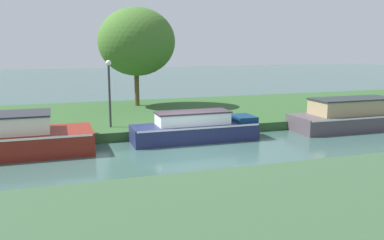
% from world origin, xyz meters
% --- Properties ---
extents(ground_plane, '(120.00, 120.00, 0.00)m').
position_xyz_m(ground_plane, '(0.00, 0.00, 0.00)').
color(ground_plane, '#375651').
extents(riverbank_far, '(72.00, 10.00, 0.40)m').
position_xyz_m(riverbank_far, '(0.00, 7.00, 0.20)').
color(riverbank_far, '#2E5429').
rests_on(riverbank_far, ground_plane).
extents(slate_narrowboat, '(6.01, 2.06, 1.49)m').
position_xyz_m(slate_narrowboat, '(8.63, 1.20, 0.63)').
color(slate_narrowboat, '#50444B').
rests_on(slate_narrowboat, ground_plane).
extents(navy_cruiser, '(5.27, 1.51, 1.26)m').
position_xyz_m(navy_cruiser, '(0.72, 1.20, 0.54)').
color(navy_cruiser, navy).
rests_on(navy_cruiser, ground_plane).
extents(willow_tree_left, '(4.44, 4.19, 5.71)m').
position_xyz_m(willow_tree_left, '(-0.14, 9.17, 4.15)').
color(willow_tree_left, brown).
rests_on(willow_tree_left, riverbank_far).
extents(lamp_post, '(0.24, 0.24, 2.92)m').
position_xyz_m(lamp_post, '(-2.52, 3.31, 2.24)').
color(lamp_post, '#333338').
rests_on(lamp_post, riverbank_far).
extents(mooring_post_near, '(0.13, 0.13, 0.84)m').
position_xyz_m(mooring_post_near, '(7.75, 2.40, 0.82)').
color(mooring_post_near, brown).
rests_on(mooring_post_near, riverbank_far).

